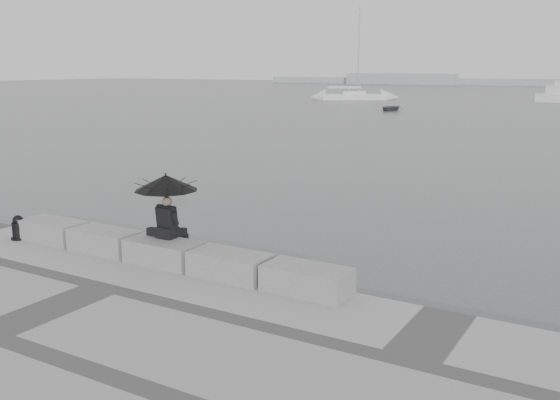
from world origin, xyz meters
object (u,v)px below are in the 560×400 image
Objects in this scene: sailboat_left at (354,96)px; dinghy at (390,108)px; seated_person at (166,190)px; mooring_bollard at (19,229)px.

sailboat_left reaches higher than dinghy.
mooring_bollard is (-4.16, -0.56, -1.29)m from seated_person.
seated_person is 2.33× the size of mooring_bollard.
sailboat_left is at bearing 129.46° from dinghy.
sailboat_left is (-23.70, 72.65, -0.24)m from mooring_bollard.
seated_person is at bearing 7.64° from mooring_bollard.
mooring_bollard is 55.46m from dinghy.
seated_person is at bearing -101.75° from sailboat_left.
sailboat_left is 22.14m from dinghy.
sailboat_left is at bearing 108.06° from mooring_bollard.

